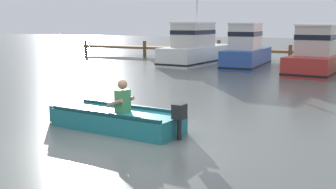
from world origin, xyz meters
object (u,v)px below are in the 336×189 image
at_px(moored_boat_white, 196,48).
at_px(moored_boat_blue, 246,51).
at_px(rowboat_with_person, 116,119).
at_px(moored_boat_red, 319,55).

height_order(moored_boat_white, moored_boat_blue, moored_boat_white).
relative_size(rowboat_with_person, moored_boat_white, 0.56).
xyz_separation_m(rowboat_with_person, moored_boat_white, (-3.90, 15.50, 0.66)).
bearing_deg(moored_boat_blue, rowboat_with_person, -87.41).
height_order(rowboat_with_person, moored_boat_white, moored_boat_white).
height_order(moored_boat_white, moored_boat_red, moored_boat_white).
xyz_separation_m(moored_boat_white, moored_boat_blue, (3.24, -0.84, -0.02)).
relative_size(moored_boat_blue, moored_boat_red, 0.75).
xyz_separation_m(moored_boat_white, moored_boat_red, (7.07, -1.56, -0.05)).
xyz_separation_m(rowboat_with_person, moored_boat_blue, (-0.66, 14.66, 0.64)).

